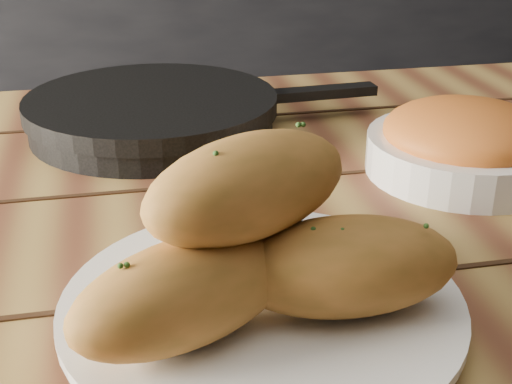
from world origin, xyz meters
name	(u,v)px	position (x,y,z in m)	size (l,w,h in m)	color
counter	(160,61)	(0.00, 1.70, 0.45)	(2.80, 0.60, 0.90)	black
table	(204,325)	(-0.10, -0.09, 0.65)	(1.41, 0.96, 0.75)	olive
plate	(262,308)	(-0.07, -0.22, 0.76)	(0.28, 0.28, 0.02)	white
bread_rolls	(255,241)	(-0.08, -0.23, 0.82)	(0.27, 0.24, 0.12)	#C07935
skillet	(154,113)	(-0.12, 0.18, 0.77)	(0.43, 0.30, 0.05)	black
bowl	(466,143)	(0.19, -0.01, 0.78)	(0.20, 0.20, 0.07)	white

